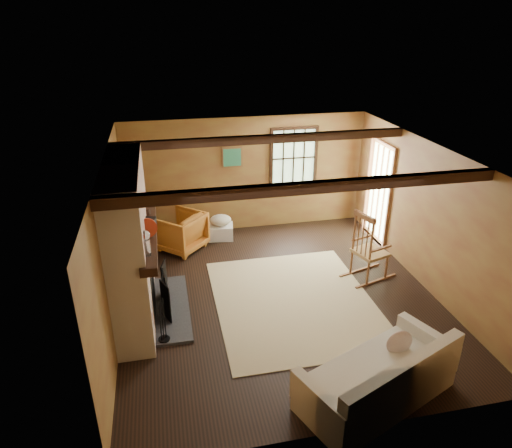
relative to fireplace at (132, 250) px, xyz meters
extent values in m
plane|color=black|center=(2.23, 0.00, -1.10)|extent=(5.50, 5.50, 0.00)
cube|color=olive|center=(2.23, 2.75, 0.10)|extent=(5.00, 0.02, 2.40)
cube|color=olive|center=(2.23, -2.75, 0.10)|extent=(5.00, 0.02, 2.40)
cube|color=olive|center=(-0.27, 0.00, 0.10)|extent=(0.02, 5.50, 2.40)
cube|color=olive|center=(4.73, 0.00, 0.10)|extent=(0.02, 5.50, 2.40)
cube|color=white|center=(2.23, 0.00, 1.30)|extent=(5.00, 5.50, 0.02)
cube|color=#331E11|center=(2.23, -1.20, 1.23)|extent=(5.00, 0.12, 0.14)
cube|color=#331E11|center=(2.23, 1.20, 1.23)|extent=(5.00, 0.12, 0.14)
cube|color=#331E11|center=(3.23, 2.72, 0.40)|extent=(1.02, 0.06, 1.32)
cube|color=#BEE9B2|center=(3.23, 2.75, 0.40)|extent=(0.90, 0.01, 1.20)
cube|color=#331E11|center=(3.23, 2.73, 0.40)|extent=(0.90, 0.03, 0.02)
cube|color=brown|center=(4.70, 1.70, -0.10)|extent=(0.06, 1.00, 2.06)
cube|color=#BEE9B2|center=(4.73, 1.70, -0.10)|extent=(0.01, 0.80, 1.85)
cube|color=brown|center=(1.93, 2.72, 0.50)|extent=(0.42, 0.03, 0.42)
cube|color=#2A7F68|center=(1.93, 2.71, 0.50)|extent=(0.36, 0.01, 0.36)
cube|color=#9F513D|center=(-0.02, 0.00, 0.10)|extent=(0.50, 2.20, 2.40)
cube|color=black|center=(0.05, 0.00, -0.65)|extent=(0.38, 1.00, 0.85)
cube|color=#37383C|center=(0.48, 0.00, -1.08)|extent=(0.55, 1.80, 0.05)
cube|color=#331E11|center=(0.26, 0.00, 0.25)|extent=(0.22, 2.30, 0.12)
cube|color=black|center=(0.41, -0.30, -0.75)|extent=(0.14, 0.29, 0.61)
cube|color=black|center=(0.41, 0.01, -0.75)|extent=(0.04, 0.31, 0.61)
cube|color=black|center=(0.41, 0.33, -0.75)|extent=(0.09, 0.30, 0.61)
cylinder|color=black|center=(0.35, -0.80, -1.04)|extent=(0.17, 0.17, 0.02)
cylinder|color=black|center=(0.32, -0.83, -0.72)|extent=(0.01, 0.01, 0.67)
cylinder|color=black|center=(0.35, -0.80, -0.72)|extent=(0.01, 0.01, 0.67)
cylinder|color=black|center=(0.38, -0.77, -0.72)|extent=(0.01, 0.01, 0.67)
cylinder|color=white|center=(0.25, -0.79, 0.42)|extent=(0.10, 0.10, 0.23)
sphere|color=white|center=(0.25, -0.79, 0.59)|extent=(0.12, 0.12, 0.12)
cylinder|color=#AC2B13|center=(0.25, -0.27, 0.45)|extent=(0.29, 0.07, 0.29)
cube|color=black|center=(0.25, 0.11, 0.37)|extent=(0.27, 0.21, 0.13)
cylinder|color=#331E11|center=(0.25, 0.55, 0.36)|extent=(0.08, 0.08, 0.10)
cylinder|color=#331E11|center=(0.25, 0.67, 0.35)|extent=(0.07, 0.07, 0.08)
cube|color=tan|center=(2.43, -0.20, -1.10)|extent=(2.50, 3.00, 0.01)
cube|color=#AA7C53|center=(3.92, 0.28, -0.62)|extent=(0.62, 0.64, 0.05)
cube|color=brown|center=(3.72, 0.21, 0.09)|extent=(0.20, 0.48, 0.09)
cylinder|color=brown|center=(4.19, 0.14, -0.86)|extent=(0.04, 0.04, 0.47)
cylinder|color=brown|center=(4.06, 0.55, -0.86)|extent=(0.04, 0.04, 0.47)
cylinder|color=brown|center=(3.79, 0.01, -0.86)|extent=(0.04, 0.04, 0.47)
cylinder|color=brown|center=(3.66, 0.42, -0.86)|extent=(0.04, 0.04, 0.47)
cylinder|color=brown|center=(3.79, 0.01, -0.25)|extent=(0.04, 0.04, 0.80)
cylinder|color=brown|center=(3.66, 0.42, -0.25)|extent=(0.04, 0.04, 0.80)
cylinder|color=brown|center=(3.75, 0.11, -0.27)|extent=(0.02, 0.02, 0.66)
cylinder|color=brown|center=(3.72, 0.21, -0.27)|extent=(0.02, 0.02, 0.66)
cylinder|color=brown|center=(3.69, 0.32, -0.27)|extent=(0.02, 0.02, 0.66)
cube|color=brown|center=(4.00, 0.05, -0.44)|extent=(0.44, 0.18, 0.03)
cube|color=brown|center=(3.85, 0.50, -0.44)|extent=(0.44, 0.18, 0.03)
cube|color=brown|center=(3.99, 0.07, -1.09)|extent=(0.88, 0.31, 0.03)
cube|color=brown|center=(3.86, 0.48, -1.09)|extent=(0.88, 0.31, 0.03)
cube|color=silver|center=(2.81, -2.35, -0.89)|extent=(2.11, 1.54, 0.42)
cube|color=silver|center=(2.95, -2.69, -0.58)|extent=(1.83, 0.87, 0.53)
cube|color=silver|center=(1.97, -2.70, -0.70)|extent=(0.46, 0.85, 0.38)
cube|color=silver|center=(3.65, -2.00, -0.70)|extent=(0.46, 0.85, 0.38)
ellipsoid|color=silver|center=(3.22, -2.08, -0.58)|extent=(0.37, 0.24, 0.35)
cylinder|color=#4E3121|center=(0.27, 2.48, -1.05)|extent=(0.38, 0.11, 0.11)
cylinder|color=#4E3121|center=(0.39, 2.48, -1.05)|extent=(0.38, 0.11, 0.11)
cylinder|color=#4E3121|center=(0.51, 2.48, -1.05)|extent=(0.38, 0.11, 0.11)
cylinder|color=#4E3121|center=(0.27, 2.48, -0.93)|extent=(0.38, 0.11, 0.11)
cylinder|color=#4E3121|center=(0.39, 2.48, -0.93)|extent=(0.38, 0.11, 0.11)
cylinder|color=#4E3121|center=(0.51, 2.48, -0.93)|extent=(0.38, 0.11, 0.11)
cube|color=white|center=(1.59, 2.33, -0.95)|extent=(0.55, 0.45, 0.30)
ellipsoid|color=silver|center=(1.59, 2.33, -0.69)|extent=(0.48, 0.40, 0.22)
imported|color=#BF6026|center=(0.76, 2.03, -0.73)|extent=(1.16, 1.16, 0.76)
camera|label=1|loc=(0.54, -6.12, 3.12)|focal=32.00mm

